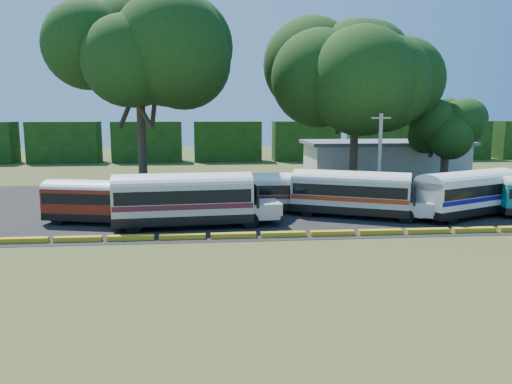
{
  "coord_description": "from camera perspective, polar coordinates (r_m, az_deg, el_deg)",
  "views": [
    {
      "loc": [
        -2.88,
        -27.87,
        7.42
      ],
      "look_at": [
        0.33,
        6.0,
        1.94
      ],
      "focal_mm": 35.0,
      "sensor_mm": 36.0,
      "label": 1
    }
  ],
  "objects": [
    {
      "name": "ground",
      "position": [
        28.98,
        0.48,
        -5.68
      ],
      "size": [
        160.0,
        160.0,
        0.0
      ],
      "primitive_type": "plane",
      "color": "#344617",
      "rests_on": "ground"
    },
    {
      "name": "asphalt_strip",
      "position": [
        40.74,
        0.14,
        -1.33
      ],
      "size": [
        64.0,
        24.0,
        0.02
      ],
      "primitive_type": "cube",
      "color": "black",
      "rests_on": "ground"
    },
    {
      "name": "curb",
      "position": [
        29.91,
        0.28,
        -4.92
      ],
      "size": [
        53.7,
        0.45,
        0.3
      ],
      "color": "yellow",
      "rests_on": "ground"
    },
    {
      "name": "terminal_building",
      "position": [
        61.76,
        14.4,
        3.86
      ],
      "size": [
        19.0,
        9.0,
        4.0
      ],
      "color": "beige",
      "rests_on": "ground"
    },
    {
      "name": "treeline_backdrop",
      "position": [
        76.05,
        -3.25,
        5.8
      ],
      "size": [
        130.0,
        4.0,
        6.0
      ],
      "color": "black",
      "rests_on": "ground"
    },
    {
      "name": "bus_red",
      "position": [
        34.78,
        -17.13,
        -0.76
      ],
      "size": [
        9.18,
        4.16,
        2.93
      ],
      "rotation": [
        0.0,
        0.0,
        -0.23
      ],
      "color": "black",
      "rests_on": "ground"
    },
    {
      "name": "bus_cream_west",
      "position": [
        32.42,
        -7.91,
        -0.55
      ],
      "size": [
        10.97,
        3.54,
        3.55
      ],
      "rotation": [
        0.0,
        0.0,
        0.08
      ],
      "color": "black",
      "rests_on": "ground"
    },
    {
      "name": "bus_cream_east",
      "position": [
        37.02,
        1.59,
        0.22
      ],
      "size": [
        9.1,
        2.52,
        2.97
      ],
      "rotation": [
        0.0,
        0.0,
        -0.03
      ],
      "color": "black",
      "rests_on": "ground"
    },
    {
      "name": "bus_white_red",
      "position": [
        35.96,
        11.11,
        0.09
      ],
      "size": [
        10.17,
        6.34,
        3.3
      ],
      "rotation": [
        0.0,
        0.0,
        -0.42
      ],
      "color": "black",
      "rests_on": "ground"
    },
    {
      "name": "bus_white_blue",
      "position": [
        38.39,
        23.21,
        0.1
      ],
      "size": [
        10.21,
        6.48,
        3.32
      ],
      "rotation": [
        0.0,
        0.0,
        0.43
      ],
      "color": "black",
      "rests_on": "ground"
    },
    {
      "name": "tree_west",
      "position": [
        47.28,
        -13.27,
        15.71
      ],
      "size": [
        13.35,
        13.35,
        17.95
      ],
      "color": "#392B1C",
      "rests_on": "ground"
    },
    {
      "name": "tree_center",
      "position": [
        51.12,
        11.38,
        13.7
      ],
      "size": [
        12.75,
        12.75,
        16.34
      ],
      "color": "#392B1C",
      "rests_on": "ground"
    },
    {
      "name": "tree_east",
      "position": [
        54.96,
        20.99,
        7.53
      ],
      "size": [
        6.29,
        6.29,
        8.83
      ],
      "color": "#392B1C",
      "rests_on": "ground"
    },
    {
      "name": "utility_pole",
      "position": [
        42.02,
        13.95,
        3.89
      ],
      "size": [
        1.6,
        0.3,
        7.3
      ],
      "color": "#99978B",
      "rests_on": "ground"
    }
  ]
}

